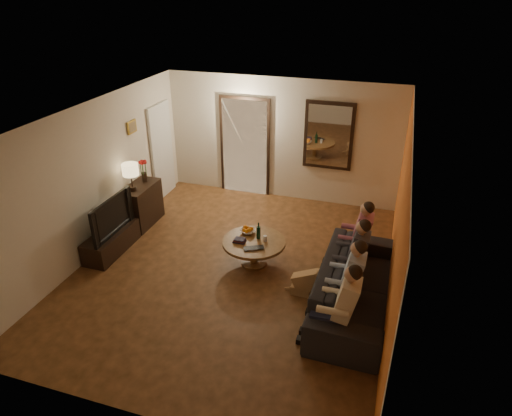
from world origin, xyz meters
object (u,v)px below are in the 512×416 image
(dresser, at_px, (142,205))
(person_c, at_px, (352,260))
(tv_stand, at_px, (111,242))
(person_d, at_px, (357,240))
(laptop, at_px, (254,250))
(person_a, at_px, (341,310))
(person_b, at_px, (347,283))
(dog, at_px, (308,280))
(sofa, at_px, (355,285))
(wine_bottle, at_px, (259,230))
(tv, at_px, (107,215))
(coffee_table, at_px, (254,252))
(bowl, at_px, (248,231))
(table_lamp, at_px, (131,177))

(dresser, relative_size, person_c, 0.76)
(dresser, xyz_separation_m, tv_stand, (0.00, -1.09, -0.21))
(person_d, height_order, laptop, person_d)
(tv_stand, xyz_separation_m, person_a, (4.17, -1.13, 0.40))
(person_b, relative_size, dog, 2.14)
(sofa, relative_size, wine_bottle, 8.20)
(sofa, relative_size, dog, 4.54)
(sofa, relative_size, person_a, 2.12)
(person_c, xyz_separation_m, person_d, (0.00, 0.60, 0.00))
(tv, relative_size, person_b, 0.96)
(coffee_table, bearing_deg, person_a, -42.69)
(person_b, height_order, wine_bottle, person_b)
(person_b, xyz_separation_m, laptop, (-1.55, 0.64, -0.14))
(dresser, xyz_separation_m, person_c, (4.17, -1.02, 0.19))
(sofa, distance_m, bowl, 2.11)
(person_c, relative_size, wine_bottle, 3.87)
(tv_stand, height_order, bowl, bowl)
(person_c, bearing_deg, dresser, 166.31)
(tv_stand, relative_size, person_d, 0.99)
(dog, bearing_deg, tv_stand, -179.95)
(tv_stand, distance_m, dog, 3.57)
(dresser, distance_m, coffee_table, 2.63)
(person_b, xyz_separation_m, person_d, (0.00, 1.20, 0.00))
(person_a, xyz_separation_m, person_c, (0.00, 1.20, 0.00))
(person_c, relative_size, bowl, 4.63)
(sofa, xyz_separation_m, person_b, (-0.10, -0.30, 0.23))
(coffee_table, height_order, laptop, laptop)
(wine_bottle, bearing_deg, table_lamp, 171.69)
(wine_bottle, bearing_deg, tv_stand, -169.19)
(bowl, bearing_deg, tv, -165.38)
(sofa, height_order, wine_bottle, wine_bottle)
(dog, bearing_deg, bowl, 150.00)
(table_lamp, bearing_deg, person_b, -18.50)
(table_lamp, xyz_separation_m, sofa, (4.27, -1.10, -0.71))
(bowl, bearing_deg, laptop, -60.75)
(dresser, height_order, person_d, person_d)
(tv, distance_m, dog, 3.60)
(coffee_table, relative_size, wine_bottle, 3.43)
(table_lamp, bearing_deg, person_a, -25.57)
(tv_stand, height_order, coffee_table, coffee_table)
(person_b, relative_size, coffee_table, 1.13)
(sofa, xyz_separation_m, person_d, (-0.10, 0.90, 0.23))
(dresser, height_order, laptop, dresser)
(coffee_table, relative_size, laptop, 3.23)
(table_lamp, bearing_deg, tv, -90.00)
(table_lamp, relative_size, wine_bottle, 1.74)
(coffee_table, bearing_deg, dog, -28.71)
(person_a, bearing_deg, laptop, 141.30)
(person_b, bearing_deg, person_c, 90.00)
(tv, distance_m, bowl, 2.44)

